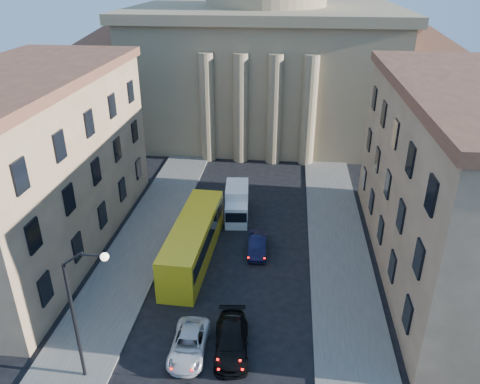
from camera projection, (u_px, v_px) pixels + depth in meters
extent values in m
cube|color=#55524D|center=(125.00, 274.00, 36.67)|extent=(5.00, 60.00, 0.15)
cube|color=#55524D|center=(344.00, 289.00, 35.03)|extent=(5.00, 60.00, 0.15)
cube|color=#8D7557|center=(264.00, 74.00, 66.35)|extent=(34.00, 26.00, 16.00)
cube|color=#8D7557|center=(266.00, 11.00, 62.67)|extent=(35.50, 27.50, 1.20)
cube|color=#8D7557|center=(118.00, 91.00, 67.69)|extent=(13.00, 13.00, 11.00)
cone|color=brown|center=(112.00, 37.00, 64.40)|extent=(26.02, 26.02, 4.00)
cube|color=#8D7557|center=(417.00, 99.00, 63.62)|extent=(13.00, 13.00, 11.00)
cone|color=brown|center=(427.00, 42.00, 60.34)|extent=(26.02, 26.02, 4.00)
cylinder|color=#8D7557|center=(207.00, 108.00, 55.79)|extent=(1.80, 1.80, 13.00)
cylinder|color=#8D7557|center=(240.00, 109.00, 55.40)|extent=(1.80, 1.80, 13.00)
cylinder|color=#8D7557|center=(274.00, 110.00, 55.01)|extent=(1.80, 1.80, 13.00)
cylinder|color=#8D7557|center=(308.00, 111.00, 54.62)|extent=(1.80, 1.80, 13.00)
cube|color=tan|center=(30.00, 168.00, 38.04)|extent=(11.00, 26.00, 14.00)
cube|color=brown|center=(11.00, 78.00, 34.84)|extent=(11.60, 26.60, 0.80)
cube|color=tan|center=(464.00, 188.00, 34.75)|extent=(11.00, 26.00, 14.00)
cylinder|color=black|center=(75.00, 324.00, 25.92)|extent=(0.20, 0.20, 8.00)
cylinder|color=black|center=(72.00, 259.00, 23.96)|extent=(1.30, 0.12, 0.96)
cylinder|color=black|center=(90.00, 255.00, 23.73)|extent=(1.30, 0.12, 0.12)
sphere|color=white|center=(105.00, 257.00, 23.68)|extent=(0.44, 0.44, 0.44)
imported|color=silver|center=(189.00, 344.00, 29.10)|extent=(2.26, 4.74, 1.31)
imported|color=black|center=(232.00, 340.00, 29.26)|extent=(2.61, 5.34, 1.50)
imported|color=#494A4E|center=(232.00, 334.00, 29.85)|extent=(1.91, 4.31, 1.44)
imported|color=black|center=(257.00, 244.00, 39.39)|extent=(1.67, 4.30, 1.40)
cube|color=gold|center=(193.00, 241.00, 38.03)|extent=(3.17, 12.19, 3.41)
cube|color=black|center=(193.00, 235.00, 37.79)|extent=(3.22, 11.53, 1.21)
cylinder|color=black|center=(166.00, 284.00, 34.76)|extent=(0.37, 1.11, 1.10)
cylinder|color=black|center=(195.00, 287.00, 34.48)|extent=(0.37, 1.11, 1.10)
cylinder|color=black|center=(193.00, 225.00, 42.59)|extent=(0.37, 1.11, 1.10)
cylinder|color=black|center=(217.00, 227.00, 42.31)|extent=(0.37, 1.11, 1.10)
cube|color=white|center=(236.00, 215.00, 43.32)|extent=(2.22, 2.30, 2.14)
cube|color=black|center=(236.00, 218.00, 42.29)|extent=(1.96, 0.27, 0.98)
cube|color=white|center=(237.00, 198.00, 45.27)|extent=(2.45, 3.91, 2.76)
cylinder|color=black|center=(227.00, 223.00, 43.31)|extent=(0.32, 0.82, 0.80)
cylinder|color=black|center=(246.00, 223.00, 43.28)|extent=(0.32, 0.82, 0.80)
cylinder|color=black|center=(228.00, 205.00, 46.51)|extent=(0.32, 0.82, 0.80)
cylinder|color=black|center=(246.00, 205.00, 46.48)|extent=(0.32, 0.82, 0.80)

